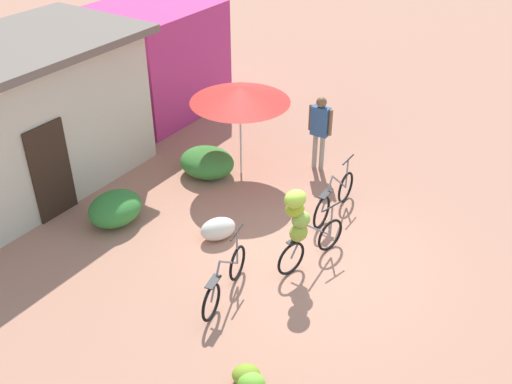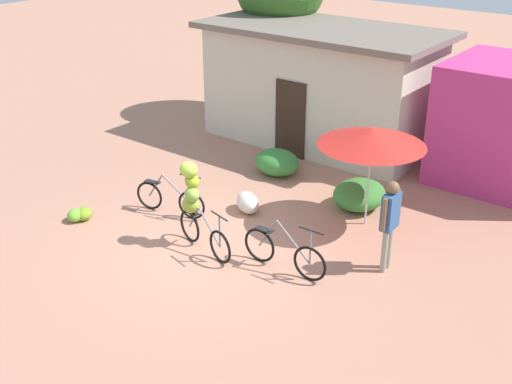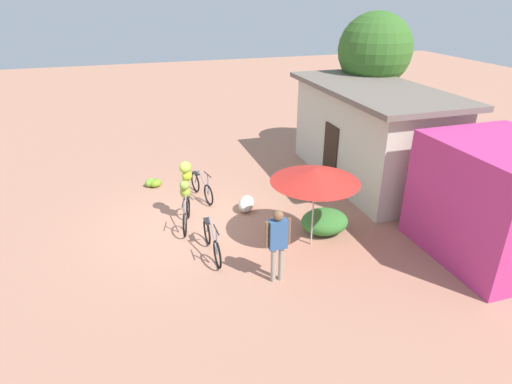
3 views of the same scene
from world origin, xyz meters
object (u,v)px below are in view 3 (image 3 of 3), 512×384
(building_low, at_px, (369,133))
(market_umbrella, at_px, (315,175))
(produce_sack, at_px, (246,204))
(banana_pile_on_ground, at_px, (153,183))
(shop_pink, at_px, (498,201))
(bicycle_leftmost, at_px, (202,187))
(person_vendor, at_px, (278,238))
(tree_behind_building, at_px, (375,51))
(bicycle_near_pile, at_px, (186,189))
(bicycle_center_loaded, at_px, (212,241))

(building_low, height_order, market_umbrella, building_low)
(produce_sack, bearing_deg, banana_pile_on_ground, -136.19)
(shop_pink, relative_size, produce_sack, 4.57)
(building_low, relative_size, bicycle_leftmost, 3.84)
(shop_pink, bearing_deg, person_vendor, -95.10)
(tree_behind_building, relative_size, banana_pile_on_ground, 8.08)
(bicycle_near_pile, relative_size, bicycle_center_loaded, 0.96)
(shop_pink, bearing_deg, produce_sack, -127.93)
(tree_behind_building, height_order, bicycle_center_loaded, tree_behind_building)
(market_umbrella, xyz_separation_m, produce_sack, (-2.29, -1.06, -1.71))
(shop_pink, relative_size, bicycle_center_loaded, 1.80)
(market_umbrella, bearing_deg, person_vendor, -49.49)
(banana_pile_on_ground, bearing_deg, bicycle_center_loaded, 12.44)
(bicycle_leftmost, xyz_separation_m, bicycle_near_pile, (1.34, -0.67, 0.63))
(bicycle_center_loaded, xyz_separation_m, person_vendor, (1.45, 1.16, 0.72))
(bicycle_near_pile, bearing_deg, market_umbrella, 52.00)
(banana_pile_on_ground, xyz_separation_m, person_vendor, (6.00, 2.16, 0.96))
(bicycle_leftmost, distance_m, bicycle_near_pile, 1.63)
(produce_sack, distance_m, person_vendor, 3.56)
(shop_pink, xyz_separation_m, market_umbrella, (-1.63, -3.97, 0.52))
(building_low, xyz_separation_m, produce_sack, (1.13, -4.59, -1.37))
(shop_pink, height_order, produce_sack, shop_pink)
(bicycle_near_pile, height_order, produce_sack, bicycle_near_pile)
(tree_behind_building, bearing_deg, bicycle_center_loaded, -53.66)
(shop_pink, relative_size, market_umbrella, 1.48)
(building_low, xyz_separation_m, bicycle_near_pile, (1.23, -6.34, -0.61))
(shop_pink, height_order, person_vendor, shop_pink)
(bicycle_leftmost, xyz_separation_m, person_vendor, (4.69, 0.79, 0.74))
(shop_pink, relative_size, bicycle_leftmost, 1.91)
(shop_pink, height_order, banana_pile_on_ground, shop_pink)
(tree_behind_building, distance_m, market_umbrella, 7.72)
(person_vendor, bearing_deg, bicycle_center_loaded, -141.42)
(produce_sack, bearing_deg, shop_pink, 52.07)
(person_vendor, bearing_deg, building_low, 133.11)
(tree_behind_building, distance_m, person_vendor, 9.64)
(person_vendor, bearing_deg, produce_sack, 175.12)
(building_low, height_order, person_vendor, building_low)
(building_low, distance_m, banana_pile_on_ground, 7.34)
(bicycle_leftmost, height_order, person_vendor, person_vendor)
(person_vendor, bearing_deg, market_umbrella, 130.51)
(market_umbrella, height_order, bicycle_leftmost, market_umbrella)
(shop_pink, bearing_deg, banana_pile_on_ground, -130.88)
(produce_sack, bearing_deg, person_vendor, -4.88)
(building_low, xyz_separation_m, person_vendor, (4.57, -4.89, -0.50))
(bicycle_leftmost, bearing_deg, tree_behind_building, 107.25)
(bicycle_leftmost, relative_size, bicycle_near_pile, 0.98)
(building_low, relative_size, market_umbrella, 2.97)
(bicycle_leftmost, distance_m, produce_sack, 1.65)
(bicycle_near_pile, relative_size, banana_pile_on_ground, 2.62)
(market_umbrella, distance_m, bicycle_center_loaded, 2.97)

